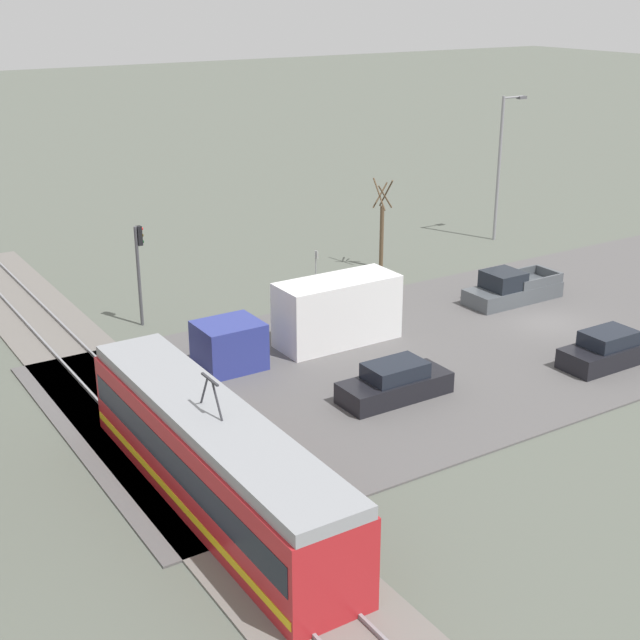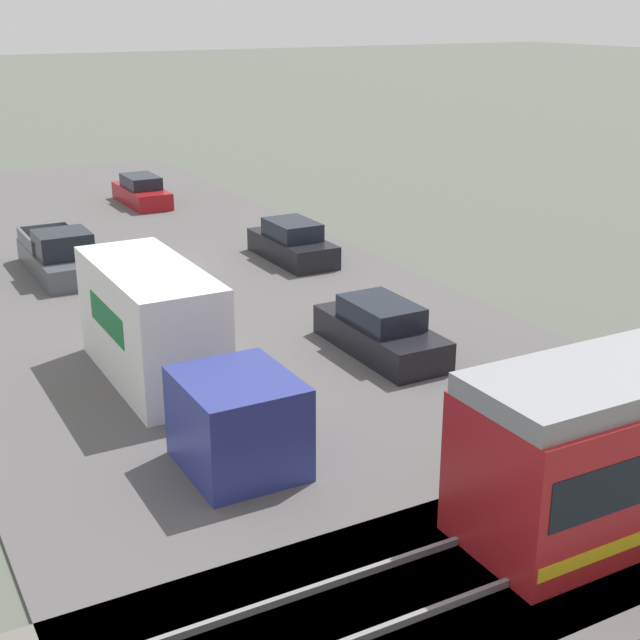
% 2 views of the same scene
% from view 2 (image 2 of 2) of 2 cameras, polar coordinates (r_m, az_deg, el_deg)
% --- Properties ---
extents(ground_plane, '(320.00, 320.00, 0.00)m').
position_cam_2_polar(ground_plane, '(34.74, -10.69, 3.22)').
color(ground_plane, '#565B51').
extents(road_surface, '(16.88, 48.19, 0.08)m').
position_cam_2_polar(road_surface, '(34.73, -10.69, 3.29)').
color(road_surface, '#565454').
rests_on(road_surface, ground).
extents(rail_bed, '(54.30, 4.40, 0.22)m').
position_cam_2_polar(rail_bed, '(17.43, 12.94, -14.15)').
color(rail_bed, slate).
rests_on(rail_bed, ground).
extents(box_truck, '(2.34, 9.95, 3.09)m').
position_cam_2_polar(box_truck, '(22.78, -9.66, -1.48)').
color(box_truck, navy).
rests_on(box_truck, ground).
extents(pickup_truck, '(2.04, 5.47, 1.75)m').
position_cam_2_polar(pickup_truck, '(34.45, -16.30, 3.91)').
color(pickup_truck, '#4C5156').
rests_on(pickup_truck, ground).
extents(sedan_car_0, '(1.74, 4.56, 1.44)m').
position_cam_2_polar(sedan_car_0, '(45.94, -11.35, 8.02)').
color(sedan_car_0, maroon).
rests_on(sedan_car_0, ground).
extents(sedan_car_1, '(1.84, 4.73, 1.53)m').
position_cam_2_polar(sedan_car_1, '(25.63, 3.89, -0.72)').
color(sedan_car_1, black).
rests_on(sedan_car_1, ground).
extents(sedan_car_2, '(1.86, 4.47, 1.55)m').
position_cam_2_polar(sedan_car_2, '(35.01, -1.78, 4.90)').
color(sedan_car_2, black).
rests_on(sedan_car_2, ground).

